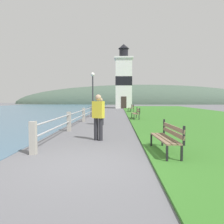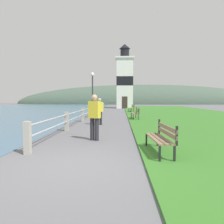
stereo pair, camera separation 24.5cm
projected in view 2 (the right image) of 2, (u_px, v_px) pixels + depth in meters
ground_plane at (75, 165)px, 5.28m from camera, size 160.00×160.00×0.00m
grass_verge at (187, 115)px, 21.56m from camera, size 12.00×49.95×0.06m
seawall_railing at (91, 110)px, 19.92m from camera, size 0.18×27.48×0.96m
park_bench_near at (162, 136)px, 6.28m from camera, size 0.60×1.86×0.94m
park_bench_midway at (136, 113)px, 17.01m from camera, size 0.55×1.70×0.94m
park_bench_far at (132, 108)px, 26.71m from camera, size 0.64×1.82×0.94m
lighthouse at (125, 80)px, 37.27m from camera, size 3.14×3.14×10.90m
person_strolling at (94, 116)px, 8.41m from camera, size 0.49×0.39×1.78m
person_by_railing at (99, 110)px, 13.41m from camera, size 0.46×0.37×1.65m
lamp_post at (93, 86)px, 19.51m from camera, size 0.36×0.36×3.96m
distant_hillside at (143, 104)px, 68.07m from camera, size 80.00×16.00×12.00m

